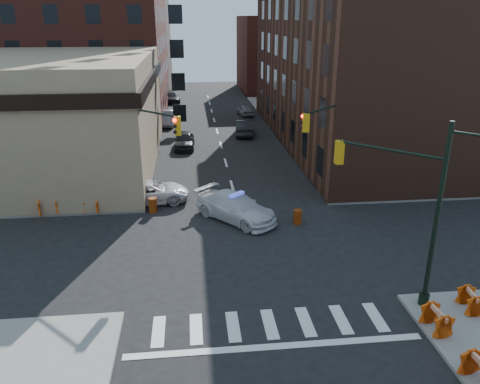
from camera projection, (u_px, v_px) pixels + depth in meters
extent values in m
plane|color=black|center=(249.00, 248.00, 25.45)|extent=(140.00, 140.00, 0.00)
cube|color=gray|center=(15.00, 126.00, 53.60)|extent=(34.00, 54.50, 0.15)
cube|color=gray|center=(399.00, 117.00, 58.23)|extent=(34.00, 54.50, 0.15)
cube|color=#917D5F|center=(14.00, 114.00, 37.52)|extent=(22.00, 22.00, 9.00)
cube|color=#5A251C|center=(57.00, 15.00, 56.62)|extent=(25.00, 25.00, 24.00)
cube|color=#49291D|center=(353.00, 70.00, 45.25)|extent=(14.00, 34.00, 14.00)
cube|color=brown|center=(109.00, 41.00, 78.76)|extent=(20.00, 18.00, 16.00)
cube|color=#5A251C|center=(288.00, 54.00, 78.75)|extent=(16.00, 16.00, 12.00)
cylinder|color=black|center=(437.00, 219.00, 18.81)|extent=(0.20, 0.20, 8.00)
cylinder|color=black|center=(424.00, 299.00, 20.12)|extent=(0.44, 0.44, 0.50)
cylinder|color=black|center=(390.00, 150.00, 19.25)|extent=(3.27, 3.27, 0.12)
cube|color=#BF8C0C|center=(339.00, 152.00, 20.75)|extent=(0.35, 0.35, 1.05)
sphere|color=#FF0C05|center=(342.00, 144.00, 20.79)|extent=(0.22, 0.22, 0.22)
sphere|color=black|center=(342.00, 151.00, 20.90)|extent=(0.22, 0.22, 0.22)
sphere|color=black|center=(341.00, 158.00, 21.02)|extent=(0.22, 0.22, 0.22)
cylinder|color=black|center=(129.00, 147.00, 29.17)|extent=(0.20, 0.20, 8.00)
cylinder|color=black|center=(134.00, 203.00, 30.49)|extent=(0.44, 0.44, 0.50)
cylinder|color=black|center=(150.00, 112.00, 26.98)|extent=(3.27, 3.27, 0.12)
cube|color=#BF8C0C|center=(178.00, 126.00, 25.83)|extent=(0.35, 0.35, 1.05)
sphere|color=#FF0C05|center=(175.00, 120.00, 25.55)|extent=(0.22, 0.22, 0.22)
sphere|color=black|center=(175.00, 126.00, 25.66)|extent=(0.22, 0.22, 0.22)
sphere|color=black|center=(175.00, 132.00, 25.78)|extent=(0.22, 0.22, 0.22)
cylinder|color=black|center=(340.00, 142.00, 30.54)|extent=(0.20, 0.20, 8.00)
cylinder|color=black|center=(336.00, 195.00, 31.85)|extent=(0.44, 0.44, 0.50)
cylinder|color=black|center=(326.00, 108.00, 28.02)|extent=(3.27, 3.27, 0.12)
cube|color=#BF8C0C|center=(306.00, 123.00, 26.56)|extent=(0.35, 0.35, 1.05)
sphere|color=#FF0C05|center=(303.00, 116.00, 26.56)|extent=(0.22, 0.22, 0.22)
sphere|color=black|center=(303.00, 122.00, 26.68)|extent=(0.22, 0.22, 0.22)
sphere|color=black|center=(302.00, 128.00, 26.79)|extent=(0.22, 0.22, 0.22)
cylinder|color=black|center=(288.00, 120.00, 49.90)|extent=(0.24, 0.24, 2.60)
sphere|color=brown|center=(289.00, 101.00, 49.18)|extent=(3.00, 3.00, 3.00)
cylinder|color=black|center=(275.00, 107.00, 57.35)|extent=(0.24, 0.24, 2.60)
sphere|color=brown|center=(275.00, 90.00, 56.63)|extent=(3.00, 3.00, 3.00)
imported|color=silver|center=(236.00, 207.00, 28.74)|extent=(5.42, 5.70, 1.63)
imported|color=silver|center=(150.00, 192.00, 31.48)|extent=(5.50, 2.98, 1.47)
imported|color=black|center=(184.00, 140.00, 44.59)|extent=(2.02, 4.67, 1.57)
imported|color=#9DA0A5|center=(168.00, 118.00, 54.18)|extent=(2.13, 5.04, 1.62)
imported|color=black|center=(172.00, 97.00, 68.72)|extent=(2.72, 5.27, 1.46)
imported|color=black|center=(244.00, 127.00, 49.59)|extent=(2.28, 5.10, 1.62)
imported|color=gray|center=(245.00, 110.00, 59.62)|extent=(1.98, 4.00, 1.31)
imported|color=black|center=(108.00, 192.00, 30.59)|extent=(0.79, 0.77, 1.83)
imported|color=black|center=(52.00, 200.00, 29.51)|extent=(0.94, 0.83, 1.62)
imported|color=#1D242B|center=(58.00, 185.00, 31.66)|extent=(1.15, 0.58, 1.89)
cylinder|color=orange|center=(298.00, 217.00, 28.27)|extent=(0.61, 0.61, 0.89)
cylinder|color=#CD5C09|center=(153.00, 205.00, 29.94)|extent=(0.56, 0.56, 0.97)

